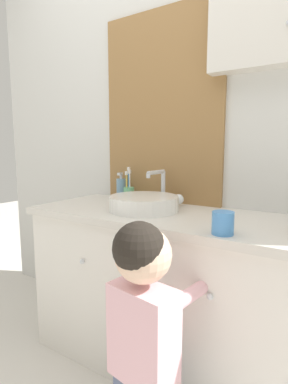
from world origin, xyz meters
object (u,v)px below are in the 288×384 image
(child_figure, at_px, (144,321))
(drinking_cup, at_px, (223,223))
(soap_dispenser, at_px, (121,188))
(sink_basin, at_px, (145,202))
(toothbrush_holder, at_px, (129,193))

(child_figure, bearing_deg, drinking_cup, 56.59)
(soap_dispenser, xyz_separation_m, child_figure, (0.61, -0.69, -0.33))
(sink_basin, height_order, child_figure, sink_basin)
(soap_dispenser, height_order, child_figure, soap_dispenser)
(soap_dispenser, bearing_deg, child_figure, -48.48)
(sink_basin, distance_m, drinking_cup, 0.51)
(child_figure, bearing_deg, sink_basin, 122.20)
(sink_basin, relative_size, soap_dispenser, 2.45)
(sink_basin, xyz_separation_m, soap_dispenser, (-0.31, 0.22, 0.03))
(sink_basin, bearing_deg, child_figure, -57.80)
(toothbrush_holder, height_order, soap_dispenser, toothbrush_holder)
(sink_basin, bearing_deg, drinking_cup, -23.92)
(drinking_cup, bearing_deg, toothbrush_holder, 150.81)
(sink_basin, height_order, drinking_cup, sink_basin)
(toothbrush_holder, bearing_deg, drinking_cup, -29.19)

